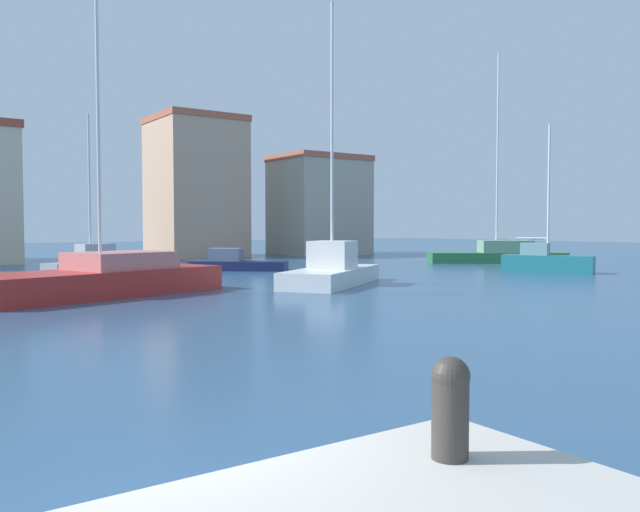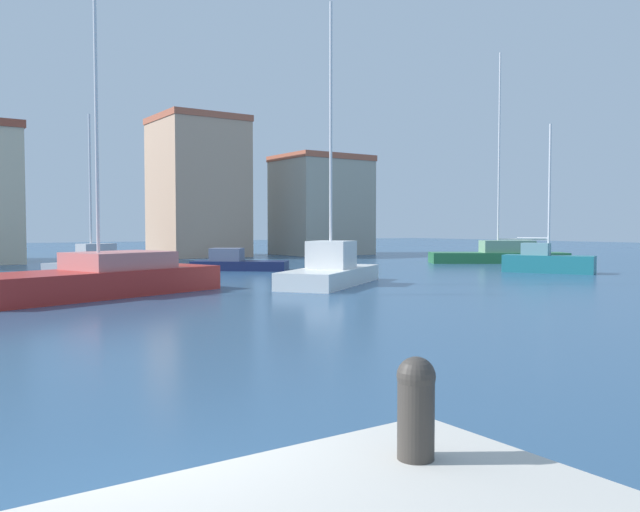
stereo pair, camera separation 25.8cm
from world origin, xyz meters
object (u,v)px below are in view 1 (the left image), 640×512
motorboat_navy_near_pier (236,263)px  sailboat_green_inner_mooring (498,254)px  sailboat_white_mid_harbor (332,270)px  sailboat_red_outer_mooring (104,278)px  sailboat_teal_far_right (546,261)px  sailboat_grey_far_left (92,261)px  mooring_bollard (450,403)px

motorboat_navy_near_pier → sailboat_green_inner_mooring: 18.24m
sailboat_white_mid_harbor → sailboat_red_outer_mooring: bearing=172.7°
motorboat_navy_near_pier → sailboat_teal_far_right: 16.73m
sailboat_grey_far_left → sailboat_red_outer_mooring: bearing=-103.5°
sailboat_white_mid_harbor → motorboat_navy_near_pier: bearing=85.1°
mooring_bollard → motorboat_navy_near_pier: bearing=65.1°
sailboat_white_mid_harbor → sailboat_teal_far_right: 13.52m
mooring_bollard → motorboat_navy_near_pier: size_ratio=0.13×
sailboat_green_inner_mooring → sailboat_teal_far_right: (-5.29, -7.53, 0.02)m
mooring_bollard → sailboat_white_mid_harbor: bearing=56.0°
sailboat_grey_far_left → sailboat_teal_far_right: size_ratio=1.07×
sailboat_red_outer_mooring → motorboat_navy_near_pier: bearing=42.7°
motorboat_navy_near_pier → sailboat_grey_far_left: size_ratio=0.62×
sailboat_grey_far_left → motorboat_navy_near_pier: bearing=-22.8°
sailboat_green_inner_mooring → sailboat_red_outer_mooring: (-27.86, -5.72, 0.00)m
sailboat_red_outer_mooring → sailboat_teal_far_right: size_ratio=1.33×
sailboat_green_inner_mooring → sailboat_teal_far_right: sailboat_green_inner_mooring is taller
sailboat_grey_far_left → sailboat_green_inner_mooring: bearing=-14.4°
mooring_bollard → sailboat_grey_far_left: 32.78m
sailboat_teal_far_right → sailboat_grey_far_left: bearing=144.7°
mooring_bollard → sailboat_teal_far_right: (26.18, 18.18, -0.64)m
sailboat_white_mid_harbor → sailboat_green_inner_mooring: (18.80, 6.88, -0.03)m
sailboat_grey_far_left → sailboat_teal_far_right: (19.66, -13.94, 0.04)m
mooring_bollard → sailboat_green_inner_mooring: (31.48, 25.71, -0.66)m
sailboat_white_mid_harbor → sailboat_grey_far_left: (-6.16, 13.29, -0.05)m
sailboat_white_mid_harbor → sailboat_teal_far_right: bearing=-2.7°
sailboat_green_inner_mooring → mooring_bollard: bearing=-140.8°
mooring_bollard → sailboat_green_inner_mooring: size_ratio=0.05×
sailboat_grey_far_left → sailboat_teal_far_right: bearing=-35.3°
mooring_bollard → sailboat_white_mid_harbor: size_ratio=0.06×
motorboat_navy_near_pier → sailboat_green_inner_mooring: (17.91, -3.45, 0.19)m
sailboat_white_mid_harbor → sailboat_green_inner_mooring: 20.02m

